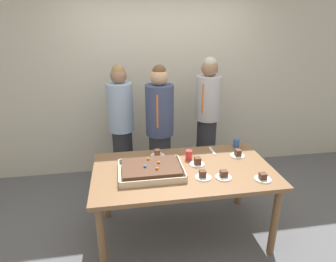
{
  "coord_description": "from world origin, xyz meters",
  "views": [
    {
      "loc": [
        -0.55,
        -2.41,
        2.13
      ],
      "look_at": [
        -0.13,
        0.15,
        1.12
      ],
      "focal_mm": 30.5,
      "sensor_mm": 36.0,
      "label": 1
    }
  ],
  "objects_px": {
    "plated_slice_near_right": "(224,175)",
    "drink_cup_middle": "(189,155)",
    "party_table": "(183,177)",
    "plated_slice_center_back": "(197,162)",
    "person_green_shirt_behind": "(122,127)",
    "person_striped_tie_right": "(160,130)",
    "plated_slice_near_left": "(158,154)",
    "plated_slice_far_right": "(238,154)",
    "drink_cup_nearest": "(236,143)",
    "sheet_cake": "(151,170)",
    "cake_server_utensil": "(212,151)",
    "plated_slice_far_left": "(263,178)",
    "person_serving_front": "(207,120)",
    "plated_slice_center_front": "(203,176)"
  },
  "relations": [
    {
      "from": "party_table",
      "to": "drink_cup_middle",
      "type": "height_order",
      "value": "drink_cup_middle"
    },
    {
      "from": "cake_server_utensil",
      "to": "person_striped_tie_right",
      "type": "height_order",
      "value": "person_striped_tie_right"
    },
    {
      "from": "person_striped_tie_right",
      "to": "plated_slice_center_front",
      "type": "bearing_deg",
      "value": 27.09
    },
    {
      "from": "plated_slice_center_back",
      "to": "person_striped_tie_right",
      "type": "relative_size",
      "value": 0.09
    },
    {
      "from": "plated_slice_center_front",
      "to": "person_striped_tie_right",
      "type": "xyz_separation_m",
      "value": [
        -0.26,
        1.04,
        0.07
      ]
    },
    {
      "from": "person_serving_front",
      "to": "sheet_cake",
      "type": "bearing_deg",
      "value": 0.0
    },
    {
      "from": "plated_slice_near_right",
      "to": "person_striped_tie_right",
      "type": "relative_size",
      "value": 0.09
    },
    {
      "from": "sheet_cake",
      "to": "plated_slice_near_left",
      "type": "height_order",
      "value": "sheet_cake"
    },
    {
      "from": "sheet_cake",
      "to": "plated_slice_near_left",
      "type": "bearing_deg",
      "value": 73.07
    },
    {
      "from": "person_green_shirt_behind",
      "to": "person_striped_tie_right",
      "type": "height_order",
      "value": "person_striped_tie_right"
    },
    {
      "from": "plated_slice_center_front",
      "to": "drink_cup_middle",
      "type": "distance_m",
      "value": 0.39
    },
    {
      "from": "cake_server_utensil",
      "to": "sheet_cake",
      "type": "bearing_deg",
      "value": -152.5
    },
    {
      "from": "party_table",
      "to": "person_striped_tie_right",
      "type": "height_order",
      "value": "person_striped_tie_right"
    },
    {
      "from": "plated_slice_near_left",
      "to": "plated_slice_center_front",
      "type": "height_order",
      "value": "plated_slice_near_left"
    },
    {
      "from": "plated_slice_far_left",
      "to": "cake_server_utensil",
      "type": "bearing_deg",
      "value": 112.04
    },
    {
      "from": "sheet_cake",
      "to": "cake_server_utensil",
      "type": "height_order",
      "value": "sheet_cake"
    },
    {
      "from": "plated_slice_far_right",
      "to": "drink_cup_middle",
      "type": "xyz_separation_m",
      "value": [
        -0.53,
        0.01,
        0.02
      ]
    },
    {
      "from": "plated_slice_far_left",
      "to": "person_serving_front",
      "type": "relative_size",
      "value": 0.09
    },
    {
      "from": "plated_slice_near_right",
      "to": "drink_cup_nearest",
      "type": "distance_m",
      "value": 0.73
    },
    {
      "from": "sheet_cake",
      "to": "plated_slice_far_right",
      "type": "relative_size",
      "value": 4.06
    },
    {
      "from": "sheet_cake",
      "to": "person_green_shirt_behind",
      "type": "bearing_deg",
      "value": 103.14
    },
    {
      "from": "person_green_shirt_behind",
      "to": "party_table",
      "type": "bearing_deg",
      "value": 15.19
    },
    {
      "from": "plated_slice_far_left",
      "to": "person_serving_front",
      "type": "bearing_deg",
      "value": 95.56
    },
    {
      "from": "plated_slice_near_right",
      "to": "party_table",
      "type": "bearing_deg",
      "value": 146.55
    },
    {
      "from": "party_table",
      "to": "sheet_cake",
      "type": "distance_m",
      "value": 0.35
    },
    {
      "from": "plated_slice_center_back",
      "to": "person_green_shirt_behind",
      "type": "bearing_deg",
      "value": 126.09
    },
    {
      "from": "party_table",
      "to": "plated_slice_center_back",
      "type": "xyz_separation_m",
      "value": [
        0.16,
        0.07,
        0.11
      ]
    },
    {
      "from": "plated_slice_far_left",
      "to": "plated_slice_far_right",
      "type": "xyz_separation_m",
      "value": [
        -0.04,
        0.5,
        0.0
      ]
    },
    {
      "from": "cake_server_utensil",
      "to": "person_green_shirt_behind",
      "type": "distance_m",
      "value": 1.23
    },
    {
      "from": "drink_cup_nearest",
      "to": "plated_slice_near_left",
      "type": "bearing_deg",
      "value": -175.09
    },
    {
      "from": "plated_slice_far_left",
      "to": "person_striped_tie_right",
      "type": "height_order",
      "value": "person_striped_tie_right"
    },
    {
      "from": "plated_slice_center_back",
      "to": "drink_cup_nearest",
      "type": "distance_m",
      "value": 0.64
    },
    {
      "from": "party_table",
      "to": "plated_slice_far_left",
      "type": "xyz_separation_m",
      "value": [
        0.67,
        -0.31,
        0.11
      ]
    },
    {
      "from": "plated_slice_far_left",
      "to": "person_striped_tie_right",
      "type": "relative_size",
      "value": 0.09
    },
    {
      "from": "plated_slice_near_right",
      "to": "plated_slice_center_front",
      "type": "bearing_deg",
      "value": 171.89
    },
    {
      "from": "sheet_cake",
      "to": "plated_slice_center_back",
      "type": "relative_size",
      "value": 4.06
    },
    {
      "from": "plated_slice_near_right",
      "to": "drink_cup_middle",
      "type": "distance_m",
      "value": 0.48
    },
    {
      "from": "plated_slice_far_left",
      "to": "cake_server_utensil",
      "type": "height_order",
      "value": "plated_slice_far_left"
    },
    {
      "from": "party_table",
      "to": "drink_cup_middle",
      "type": "bearing_deg",
      "value": 63.34
    },
    {
      "from": "plated_slice_near_left",
      "to": "person_serving_front",
      "type": "xyz_separation_m",
      "value": [
        0.75,
        0.7,
        0.1
      ]
    },
    {
      "from": "sheet_cake",
      "to": "plated_slice_near_right",
      "type": "distance_m",
      "value": 0.68
    },
    {
      "from": "sheet_cake",
      "to": "drink_cup_nearest",
      "type": "bearing_deg",
      "value": 23.02
    },
    {
      "from": "plated_slice_center_front",
      "to": "plated_slice_far_right",
      "type": "bearing_deg",
      "value": 37.33
    },
    {
      "from": "plated_slice_near_left",
      "to": "plated_slice_far_right",
      "type": "xyz_separation_m",
      "value": [
        0.85,
        -0.14,
        0.0
      ]
    },
    {
      "from": "plated_slice_far_right",
      "to": "person_serving_front",
      "type": "distance_m",
      "value": 0.85
    },
    {
      "from": "drink_cup_middle",
      "to": "person_green_shirt_behind",
      "type": "distance_m",
      "value": 1.11
    },
    {
      "from": "person_striped_tie_right",
      "to": "drink_cup_middle",
      "type": "bearing_deg",
      "value": 31.6
    },
    {
      "from": "plated_slice_center_back",
      "to": "person_striped_tie_right",
      "type": "distance_m",
      "value": 0.83
    },
    {
      "from": "cake_server_utensil",
      "to": "person_serving_front",
      "type": "relative_size",
      "value": 0.12
    },
    {
      "from": "cake_server_utensil",
      "to": "person_striped_tie_right",
      "type": "relative_size",
      "value": 0.12
    }
  ]
}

